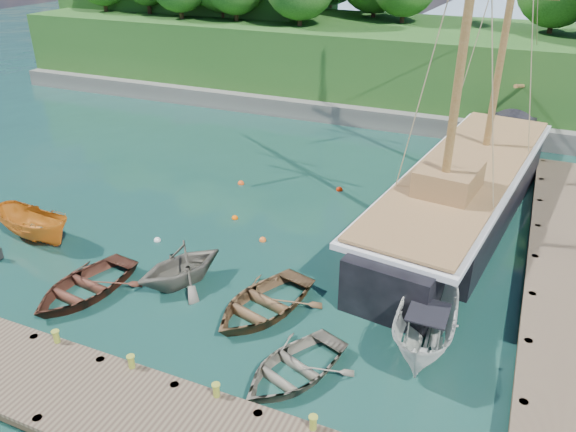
% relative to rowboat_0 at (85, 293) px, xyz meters
% --- Properties ---
extents(ground, '(160.00, 160.00, 0.00)m').
position_rel_rowboat_0_xyz_m(ground, '(5.75, 1.94, 0.00)').
color(ground, '#15372E').
rests_on(ground, ground).
extents(dock_east, '(3.20, 24.00, 1.10)m').
position_rel_rowboat_0_xyz_m(dock_east, '(17.25, 8.94, 0.43)').
color(dock_east, '#46352A').
rests_on(dock_east, ground).
extents(bollard_0, '(0.26, 0.26, 0.45)m').
position_rel_rowboat_0_xyz_m(bollard_0, '(1.75, -3.16, 0.00)').
color(bollard_0, olive).
rests_on(bollard_0, ground).
extents(bollard_1, '(0.26, 0.26, 0.45)m').
position_rel_rowboat_0_xyz_m(bollard_1, '(4.75, -3.16, 0.00)').
color(bollard_1, olive).
rests_on(bollard_1, ground).
extents(bollard_2, '(0.26, 0.26, 0.45)m').
position_rel_rowboat_0_xyz_m(bollard_2, '(7.75, -3.16, 0.00)').
color(bollard_2, olive).
rests_on(bollard_2, ground).
extents(rowboat_0, '(3.83, 4.95, 0.94)m').
position_rel_rowboat_0_xyz_m(rowboat_0, '(0.00, 0.00, 0.00)').
color(rowboat_0, '#4D281C').
rests_on(rowboat_0, ground).
extents(rowboat_1, '(4.44, 4.68, 1.94)m').
position_rel_rowboat_0_xyz_m(rowboat_1, '(3.05, 2.13, 0.00)').
color(rowboat_1, '#625D52').
rests_on(rowboat_1, ground).
extents(rowboat_2, '(4.46, 5.37, 0.96)m').
position_rel_rowboat_0_xyz_m(rowboat_2, '(6.85, 1.76, 0.00)').
color(rowboat_2, brown).
rests_on(rowboat_2, ground).
extents(rowboat_3, '(4.16, 4.82, 0.84)m').
position_rel_rowboat_0_xyz_m(rowboat_3, '(9.21, -0.90, 0.00)').
color(rowboat_3, '#696455').
rests_on(rowboat_3, ground).
extents(motorboat_orange, '(4.60, 2.26, 1.70)m').
position_rel_rowboat_0_xyz_m(motorboat_orange, '(-4.96, 2.48, 0.00)').
color(motorboat_orange, orange).
rests_on(motorboat_orange, ground).
extents(cabin_boat_white, '(2.27, 5.40, 2.05)m').
position_rel_rowboat_0_xyz_m(cabin_boat_white, '(12.75, 2.18, 0.00)').
color(cabin_boat_white, silver).
rests_on(cabin_boat_white, ground).
extents(schooner, '(7.31, 26.54, 19.32)m').
position_rel_rowboat_0_xyz_m(schooner, '(12.38, 12.77, 1.07)').
color(schooner, black).
rests_on(schooner, ground).
extents(mooring_buoy_0, '(0.32, 0.32, 0.32)m').
position_rel_rowboat_0_xyz_m(mooring_buoy_0, '(0.14, 4.58, 0.00)').
color(mooring_buoy_0, silver).
rests_on(mooring_buoy_0, ground).
extents(mooring_buoy_1, '(0.31, 0.31, 0.31)m').
position_rel_rowboat_0_xyz_m(mooring_buoy_1, '(2.33, 7.94, 0.00)').
color(mooring_buoy_1, '#F75800').
rests_on(mooring_buoy_1, ground).
extents(mooring_buoy_2, '(0.33, 0.33, 0.33)m').
position_rel_rowboat_0_xyz_m(mooring_buoy_2, '(4.54, 6.52, 0.00)').
color(mooring_buoy_2, orange).
rests_on(mooring_buoy_2, ground).
extents(mooring_buoy_3, '(0.27, 0.27, 0.27)m').
position_rel_rowboat_0_xyz_m(mooring_buoy_3, '(9.40, 9.77, 0.00)').
color(mooring_buoy_3, silver).
rests_on(mooring_buoy_3, ground).
extents(mooring_buoy_4, '(0.36, 0.36, 0.36)m').
position_rel_rowboat_0_xyz_m(mooring_buoy_4, '(0.65, 11.79, 0.00)').
color(mooring_buoy_4, '#E54913').
rests_on(mooring_buoy_4, ground).
extents(mooring_buoy_5, '(0.36, 0.36, 0.36)m').
position_rel_rowboat_0_xyz_m(mooring_buoy_5, '(5.96, 13.18, 0.00)').
color(mooring_buoy_5, red).
rests_on(mooring_buoy_5, ground).
extents(headland, '(51.00, 19.31, 12.90)m').
position_rel_rowboat_0_xyz_m(headland, '(-7.13, 33.30, 5.54)').
color(headland, '#474744').
rests_on(headland, ground).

